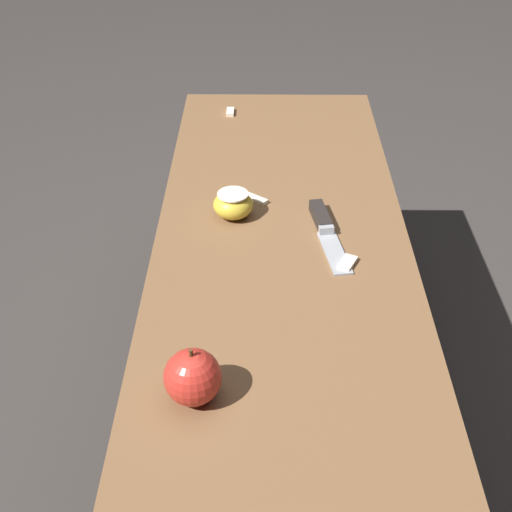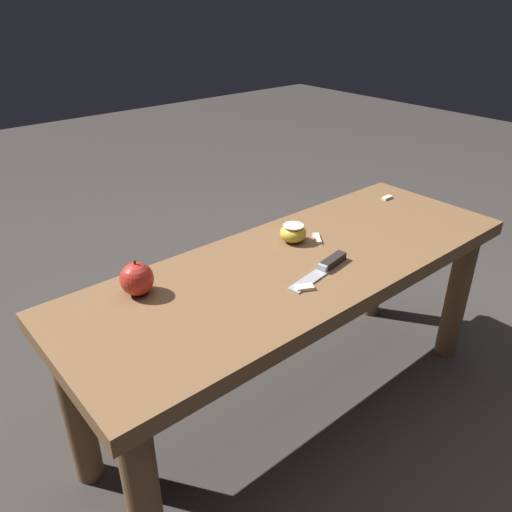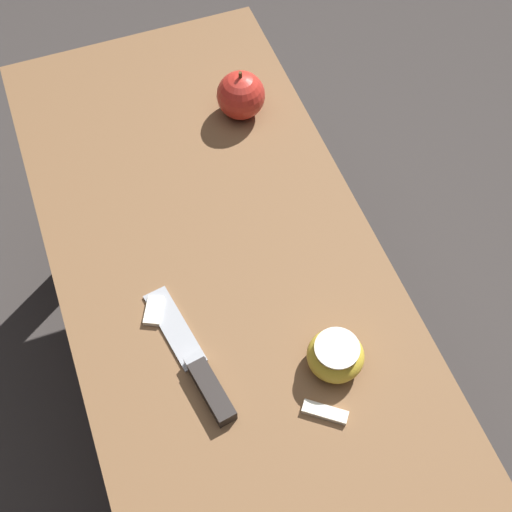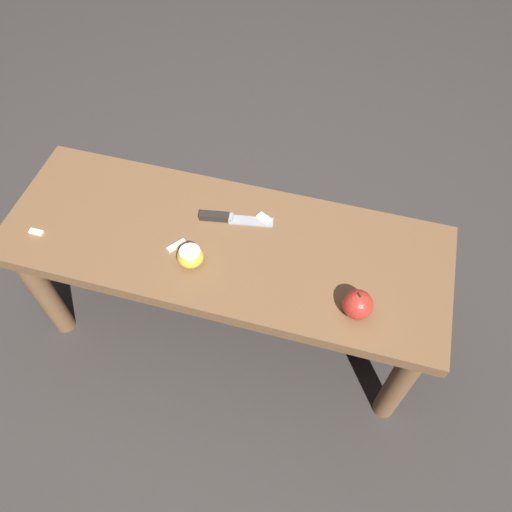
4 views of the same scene
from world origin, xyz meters
name	(u,v)px [view 2 (image 2 of 4)]	position (x,y,z in m)	size (l,w,h in m)	color
ground_plane	(293,404)	(0.00, 0.00, 0.00)	(8.00, 8.00, 0.00)	#383330
wooden_bench	(298,289)	(0.00, 0.00, 0.40)	(1.24, 0.44, 0.49)	brown
knife	(326,266)	(-0.02, 0.07, 0.50)	(0.21, 0.06, 0.02)	#9EA0A5
apple_whole	(137,279)	(0.38, -0.12, 0.52)	(0.07, 0.07, 0.08)	red
apple_cut	(293,233)	(-0.06, -0.09, 0.51)	(0.07, 0.07, 0.05)	gold
apple_slice_near_knife	(305,288)	(0.09, 0.10, 0.49)	(0.05, 0.04, 0.01)	white
apple_slice_center	(387,198)	(-0.51, -0.11, 0.49)	(0.04, 0.02, 0.01)	white
apple_slice_near_bowl	(317,238)	(-0.12, -0.05, 0.49)	(0.05, 0.05, 0.01)	white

